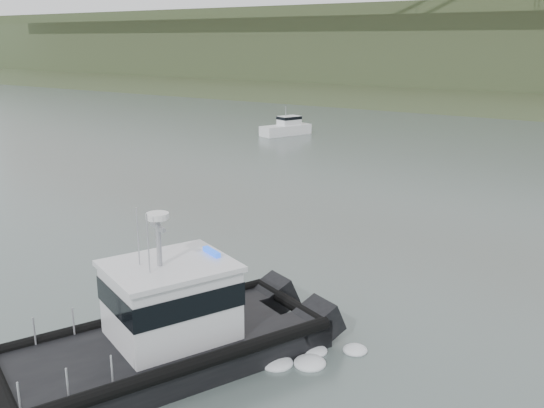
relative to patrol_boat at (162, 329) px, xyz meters
The scene contains 3 objects.
ground 5.04m from the patrol_boat, 127.55° to the left, with size 400.00×400.00×0.00m, color #45524E.
patrol_boat is the anchor object (origin of this frame).
motorboat 52.19m from the patrol_boat, 118.44° to the left, with size 3.98×6.48×3.38m.
Camera 1 is at (16.31, -16.91, 10.69)m, focal length 40.00 mm.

